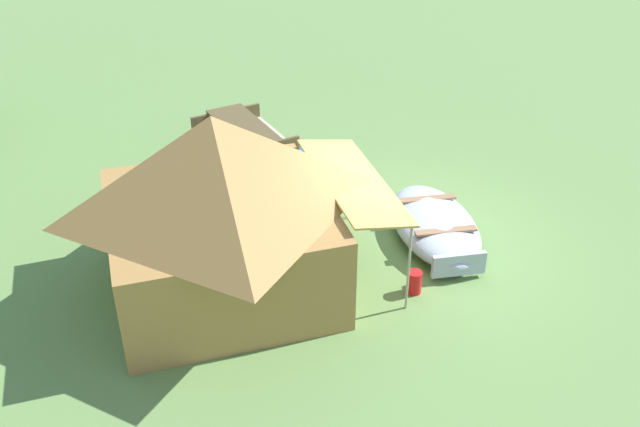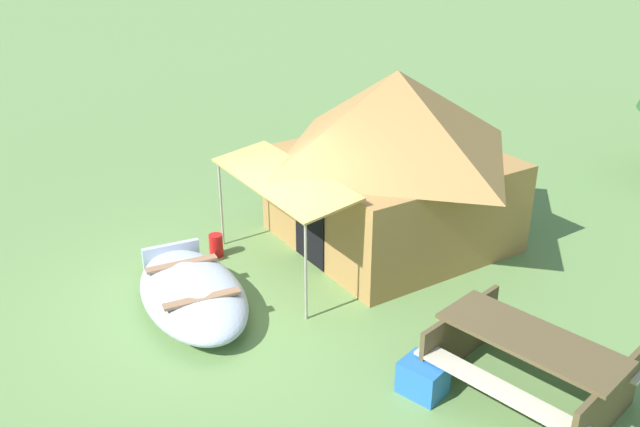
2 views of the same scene
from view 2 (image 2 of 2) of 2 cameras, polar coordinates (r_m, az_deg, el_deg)
ground_plane at (r=9.32m, az=-7.20°, el=-6.88°), size 80.00×80.00×0.00m
beached_rowboat at (r=8.99m, az=-10.74°, el=-6.59°), size 2.65×1.72×0.48m
canvas_cabin_tent at (r=10.27m, az=6.23°, el=4.87°), size 3.42×4.20×2.69m
picnic_table at (r=7.59m, az=17.21°, el=-11.69°), size 2.10×1.69×0.76m
cooler_box at (r=7.57m, az=8.70°, el=-13.57°), size 0.54×0.48×0.38m
fuel_can at (r=10.28m, az=-8.78°, el=-2.68°), size 0.29×0.29×0.35m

